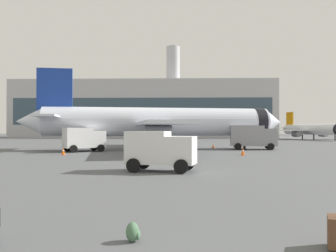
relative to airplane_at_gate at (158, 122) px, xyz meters
name	(u,v)px	position (x,y,z in m)	size (l,w,h in m)	color
airplane_at_gate	(158,122)	(0.00, 0.00, 0.00)	(35.59, 32.32, 10.50)	silver
airplane_taxiing	(311,130)	(36.64, 44.71, -1.06)	(22.73, 24.92, 7.44)	white
service_truck	(84,138)	(-8.65, -4.95, -2.05)	(5.20, 4.53, 2.90)	white
fuel_truck	(253,136)	(12.73, 0.47, -1.88)	(6.20, 3.19, 3.20)	gray
cargo_van	(160,149)	(1.60, -24.67, -2.21)	(4.73, 3.12, 2.60)	white
safety_cone_near	(213,146)	(7.84, 4.34, -3.34)	(0.44, 0.44, 0.63)	#F2590C
safety_cone_mid	(243,151)	(9.52, -10.21, -3.25)	(0.44, 0.44, 0.82)	#F2590C
safety_cone_far	(63,151)	(-9.46, -10.10, -3.26)	(0.44, 0.44, 0.80)	#F2590C
traveller_backpack	(133,232)	(1.68, -39.23, -3.42)	(0.36, 0.40, 0.48)	#476B4C
terminal_building	(145,110)	(-8.31, 70.62, 5.43)	(82.27, 21.86, 29.95)	#B2B2B7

